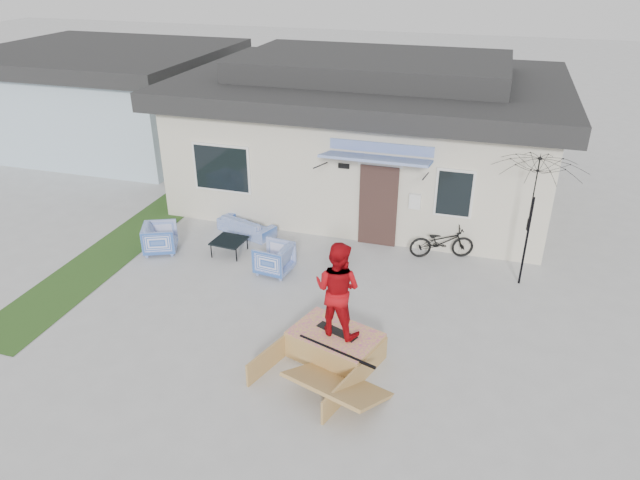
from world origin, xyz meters
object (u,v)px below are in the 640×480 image
(skate_ramp, at_px, (335,345))
(armchair_left, at_px, (160,237))
(skateboard, at_px, (337,331))
(skater, at_px, (338,287))
(coffee_table, at_px, (230,247))
(armchair_right, at_px, (274,257))
(loveseat, at_px, (246,222))
(patio_umbrella, at_px, (531,212))
(bicycle, at_px, (442,238))

(skate_ramp, bearing_deg, armchair_left, 170.20)
(armchair_left, distance_m, skateboard, 5.93)
(armchair_left, relative_size, skater, 0.44)
(coffee_table, bearing_deg, skate_ramp, -41.39)
(armchair_right, distance_m, skate_ramp, 3.41)
(coffee_table, relative_size, skateboard, 0.91)
(loveseat, distance_m, patio_umbrella, 7.07)
(loveseat, bearing_deg, bicycle, -159.02)
(bicycle, bearing_deg, patio_umbrella, -130.58)
(armchair_right, bearing_deg, armchair_left, -86.39)
(skate_ramp, bearing_deg, skateboard, 90.00)
(bicycle, distance_m, skater, 4.76)
(loveseat, relative_size, skateboard, 1.96)
(armchair_left, height_order, skater, skater)
(patio_umbrella, xyz_separation_m, skater, (-3.27, -3.69, -0.27))
(patio_umbrella, relative_size, skateboard, 2.98)
(loveseat, bearing_deg, armchair_right, 149.03)
(skateboard, relative_size, skater, 0.45)
(skateboard, bearing_deg, coffee_table, 161.05)
(loveseat, relative_size, armchair_left, 2.00)
(coffee_table, bearing_deg, loveseat, 92.05)
(loveseat, xyz_separation_m, skateboard, (3.64, -4.27, 0.24))
(armchair_left, height_order, skateboard, armchair_left)
(bicycle, height_order, patio_umbrella, patio_umbrella)
(patio_umbrella, bearing_deg, skater, -131.50)
(patio_umbrella, distance_m, skateboard, 5.07)
(armchair_left, height_order, patio_umbrella, patio_umbrella)
(armchair_right, distance_m, skateboard, 3.38)
(skateboard, bearing_deg, armchair_left, 174.61)
(skateboard, bearing_deg, skate_ramp, -86.09)
(loveseat, relative_size, skate_ramp, 0.76)
(loveseat, distance_m, armchair_left, 2.26)
(armchair_right, bearing_deg, skater, 47.17)
(bicycle, relative_size, patio_umbrella, 0.64)
(armchair_left, distance_m, skater, 6.02)
(armchair_left, bearing_deg, armchair_right, -116.68)
(skateboard, bearing_deg, patio_umbrella, 70.36)
(coffee_table, xyz_separation_m, bicycle, (5.02, 1.33, 0.32))
(patio_umbrella, bearing_deg, bicycle, 157.99)
(coffee_table, bearing_deg, bicycle, 14.88)
(bicycle, relative_size, skater, 0.86)
(armchair_left, height_order, coffee_table, armchair_left)
(skate_ramp, height_order, skateboard, skateboard)
(loveseat, relative_size, coffee_table, 2.15)
(skate_ramp, bearing_deg, loveseat, 147.92)
(skater, bearing_deg, bicycle, -95.89)
(patio_umbrella, bearing_deg, loveseat, 175.21)
(loveseat, relative_size, armchair_right, 2.02)
(armchair_left, bearing_deg, bicycle, -99.43)
(patio_umbrella, bearing_deg, armchair_left, -173.47)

